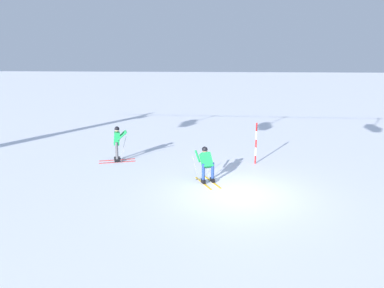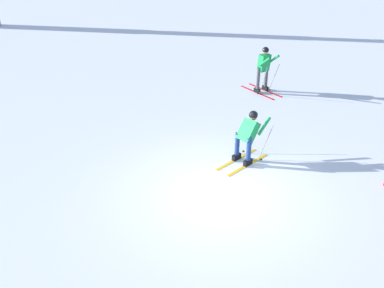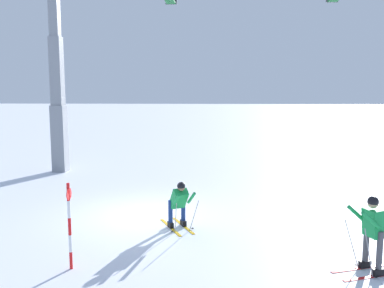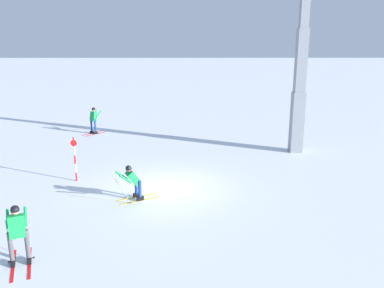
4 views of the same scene
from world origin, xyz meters
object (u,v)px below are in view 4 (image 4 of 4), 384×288
at_px(lift_tower_near, 300,71).
at_px(trail_marker_pole, 75,158).
at_px(skier_distant_uphill, 17,230).
at_px(skier_distant_downhill, 94,118).
at_px(skier_carving_main, 133,180).

relative_size(lift_tower_near, trail_marker_pole, 5.33).
distance_m(skier_distant_uphill, skier_distant_downhill, 16.17).
height_order(lift_tower_near, skier_distant_downhill, lift_tower_near).
bearing_deg(lift_tower_near, trail_marker_pole, -66.94).
bearing_deg(skier_carving_main, lift_tower_near, 130.07).
xyz_separation_m(skier_carving_main, skier_distant_uphill, (4.57, -2.58, 0.19)).
bearing_deg(trail_marker_pole, skier_carving_main, 52.44).
relative_size(trail_marker_pole, skier_distant_downhill, 1.10).
bearing_deg(skier_carving_main, trail_marker_pole, -127.56).
xyz_separation_m(lift_tower_near, skier_distant_uphill, (11.50, -10.83, -3.47)).
bearing_deg(skier_distant_uphill, skier_distant_downhill, -174.33).
distance_m(trail_marker_pole, skier_distant_uphill, 6.78).
bearing_deg(lift_tower_near, skier_distant_uphill, -43.26).
xyz_separation_m(trail_marker_pole, skier_distant_uphill, (6.77, 0.28, -0.05)).
relative_size(lift_tower_near, skier_distant_uphill, 5.81).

